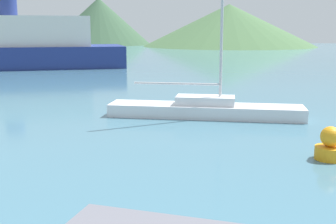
# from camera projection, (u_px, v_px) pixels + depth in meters

# --- Properties ---
(sailboat_middle) EXTENTS (8.58, 2.69, 9.24)m
(sailboat_middle) POSITION_uv_depth(u_px,v_px,m) (205.00, 108.00, 18.39)
(sailboat_middle) COLOR silver
(sailboat_middle) RESTS_ON ground_plane
(ferry_distant) EXTENTS (23.39, 12.91, 6.65)m
(ferry_distant) POSITION_uv_depth(u_px,v_px,m) (10.00, 45.00, 41.77)
(ferry_distant) COLOR navy
(ferry_distant) RESTS_ON ground_plane
(buoy_marker) EXTENTS (0.86, 0.86, 0.99)m
(buoy_marker) POSITION_uv_depth(u_px,v_px,m) (330.00, 146.00, 12.35)
(buoy_marker) COLOR orange
(buoy_marker) RESTS_ON ground_plane
(hill_west) EXTENTS (25.87, 25.87, 11.51)m
(hill_west) POSITION_uv_depth(u_px,v_px,m) (99.00, 21.00, 105.21)
(hill_west) COLOR #38563D
(hill_west) RESTS_ON ground_plane
(hill_central) EXTENTS (39.12, 39.12, 9.41)m
(hill_central) POSITION_uv_depth(u_px,v_px,m) (229.00, 25.00, 95.72)
(hill_central) COLOR #476B42
(hill_central) RESTS_ON ground_plane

